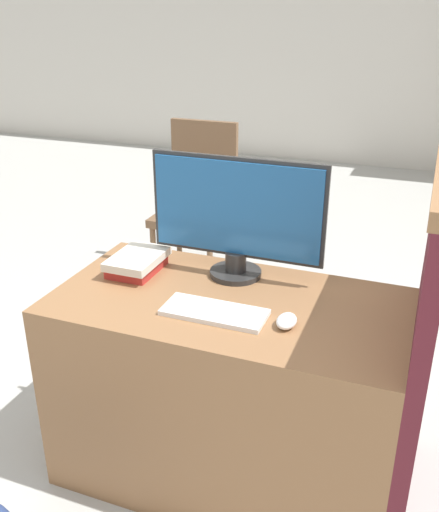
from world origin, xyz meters
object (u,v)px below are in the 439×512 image
mouse (287,321)px  book_stack (137,262)px  far_chair (198,196)px  monitor (237,216)px  keyboard (214,312)px

mouse → book_stack: book_stack is taller
book_stack → far_chair: 1.57m
book_stack → far_chair: far_chair is taller
monitor → far_chair: size_ratio=0.64×
keyboard → book_stack: 0.44m
monitor → mouse: bearing=-47.1°
monitor → far_chair: bearing=118.0°
keyboard → book_stack: (-0.39, 0.20, 0.03)m
keyboard → book_stack: book_stack is taller
mouse → far_chair: size_ratio=0.09×
book_stack → monitor: bearing=15.9°
monitor → mouse: size_ratio=6.80×
monitor → mouse: (0.27, -0.29, -0.21)m
monitor → keyboard: 0.38m
keyboard → mouse: bearing=2.9°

